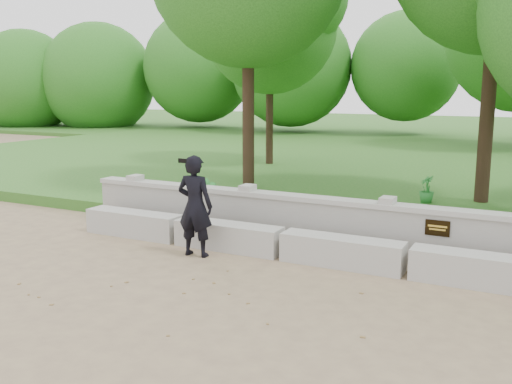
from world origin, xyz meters
TOP-DOWN VIEW (x-y plane):
  - ground at (0.00, 0.00)m, footprint 80.00×80.00m
  - lawn at (0.00, 14.00)m, footprint 40.00×22.00m
  - concrete_bench at (0.00, 1.90)m, footprint 11.90×0.45m
  - parapet_wall at (0.00, 2.60)m, footprint 12.50×0.35m
  - man_main at (-3.29, 1.35)m, footprint 0.63×0.57m
  - tree_far_left at (-6.35, 10.45)m, footprint 4.22×4.22m
  - shrub_a at (-4.24, 3.30)m, footprint 0.38×0.43m
  - shrub_b at (-0.11, 3.30)m, footprint 0.38×0.38m
  - shrub_d at (-0.56, 6.24)m, footprint 0.43×0.44m

SIDE VIEW (x-z plane):
  - ground at x=0.00m, z-range 0.00..0.00m
  - lawn at x=0.00m, z-range 0.00..0.25m
  - concrete_bench at x=0.00m, z-range 0.00..0.45m
  - parapet_wall at x=0.00m, z-range 0.01..0.91m
  - shrub_b at x=-0.11m, z-range 0.25..0.79m
  - shrub_d at x=-0.56m, z-range 0.25..0.83m
  - shrub_a at x=-4.24m, z-range 0.25..0.93m
  - man_main at x=-3.29m, z-range 0.00..1.65m
  - tree_far_left at x=-6.35m, z-range 1.51..8.26m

